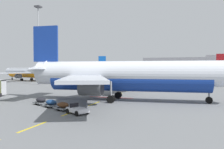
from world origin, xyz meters
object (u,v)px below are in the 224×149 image
Objects in this scene: airliner_foreground at (124,76)px; airliner_far_center at (79,70)px; fuel_service_truck at (67,81)px; baggage_train at (57,104)px; airliner_far_right at (25,72)px; apron_light_mast_near at (38,36)px.

airliner_far_center is at bearing 120.15° from airliner_foreground.
fuel_service_truck is 31.59m from baggage_train.
airliner_foreground is at bearing 57.21° from baggage_train.
airliner_far_center is 3.08× the size of baggage_train.
airliner_foreground is 101.32m from airliner_far_center.
airliner_far_center is at bearing 113.89° from fuel_service_truck.
fuel_service_truck is at bearing -37.34° from airliner_far_right.
apron_light_mast_near is at bearing 128.54° from baggage_train.
airliner_far_center reaches higher than airliner_far_right.
airliner_far_right reaches higher than fuel_service_truck.
airliner_foreground is 3.22× the size of baggage_train.
airliner_far_center is 4.50× the size of fuel_service_truck.
fuel_service_truck is 0.30× the size of apron_light_mast_near.
airliner_far_right is (-54.68, 44.87, -0.57)m from airliner_foreground.
airliner_far_right is 3.92× the size of fuel_service_truck.
apron_light_mast_near reaches higher than airliner_foreground.
airliner_far_right is 2.68× the size of baggage_train.
baggage_train is at bearing -65.24° from airliner_far_center.
fuel_service_truck is 0.68× the size of baggage_train.
baggage_train is (44.79, -97.09, -3.46)m from airliner_far_center.
airliner_far_center reaches higher than airliner_foreground.
apron_light_mast_near reaches higher than baggage_train.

